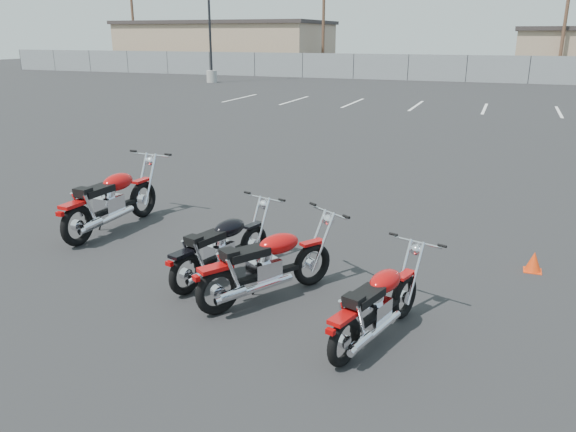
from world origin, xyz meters
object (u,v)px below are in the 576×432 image
(motorcycle_second_black, at_px, (222,247))
(motorcycle_third_red, at_px, (267,265))
(motorcycle_front_red, at_px, (112,201))
(motorcycle_rear_red, at_px, (377,305))

(motorcycle_second_black, xyz_separation_m, motorcycle_third_red, (0.82, -0.38, 0.02))
(motorcycle_front_red, relative_size, motorcycle_rear_red, 1.27)
(motorcycle_second_black, distance_m, motorcycle_rear_red, 2.45)
(motorcycle_front_red, height_order, motorcycle_second_black, motorcycle_front_red)
(motorcycle_third_red, relative_size, motorcycle_rear_red, 1.04)
(motorcycle_second_black, bearing_deg, motorcycle_front_red, 158.02)
(motorcycle_front_red, xyz_separation_m, motorcycle_third_red, (3.41, -1.43, -0.06))
(motorcycle_second_black, height_order, motorcycle_rear_red, motorcycle_second_black)
(motorcycle_third_red, distance_m, motorcycle_rear_red, 1.55)
(motorcycle_front_red, distance_m, motorcycle_rear_red, 5.24)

